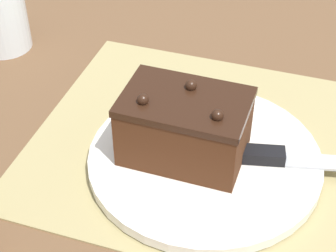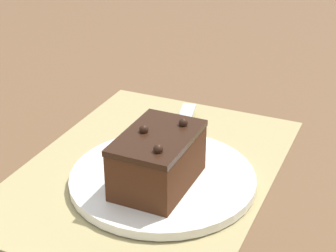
# 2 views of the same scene
# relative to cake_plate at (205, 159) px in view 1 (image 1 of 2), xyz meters

# --- Properties ---
(ground_plane) EXTENTS (3.00, 3.00, 0.00)m
(ground_plane) POSITION_rel_cake_plate_xyz_m (-0.03, -0.03, -0.01)
(ground_plane) COLOR brown
(placemat_woven) EXTENTS (0.46, 0.34, 0.00)m
(placemat_woven) POSITION_rel_cake_plate_xyz_m (-0.03, -0.03, -0.01)
(placemat_woven) COLOR tan
(placemat_woven) RESTS_ON ground_plane
(cake_plate) EXTENTS (0.25, 0.25, 0.01)m
(cake_plate) POSITION_rel_cake_plate_xyz_m (0.00, 0.00, 0.00)
(cake_plate) COLOR white
(cake_plate) RESTS_ON placemat_woven
(chocolate_cake) EXTENTS (0.13, 0.09, 0.08)m
(chocolate_cake) POSITION_rel_cake_plate_xyz_m (0.02, 0.00, 0.04)
(chocolate_cake) COLOR #472614
(chocolate_cake) RESTS_ON cake_plate
(serving_knife) EXTENTS (0.21, 0.07, 0.01)m
(serving_knife) POSITION_rel_cake_plate_xyz_m (-0.08, -0.02, 0.01)
(serving_knife) COLOR black
(serving_knife) RESTS_ON cake_plate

